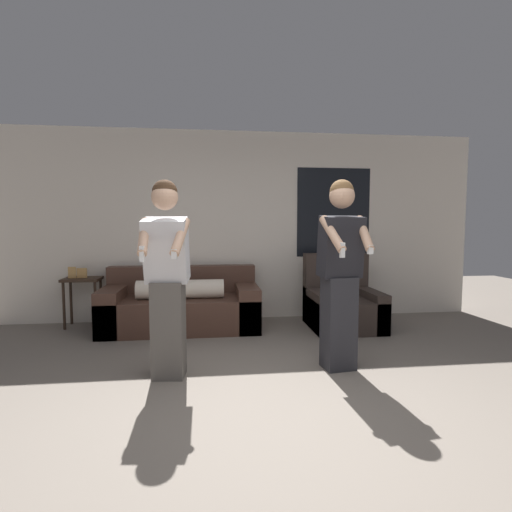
{
  "coord_description": "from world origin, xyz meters",
  "views": [
    {
      "loc": [
        -0.55,
        -2.64,
        1.4
      ],
      "look_at": [
        -0.1,
        0.97,
        1.09
      ],
      "focal_mm": 28.0,
      "sensor_mm": 36.0,
      "label": 1
    }
  ],
  "objects": [
    {
      "name": "wall_back",
      "position": [
        0.02,
        3.15,
        1.35
      ],
      "size": [
        6.87,
        0.07,
        2.7
      ],
      "color": "silver",
      "rests_on": "ground_plane"
    },
    {
      "name": "person_right",
      "position": [
        0.7,
        0.96,
        0.94
      ],
      "size": [
        0.45,
        0.51,
        1.8
      ],
      "color": "#28282D",
      "rests_on": "ground_plane"
    },
    {
      "name": "armchair",
      "position": [
        1.25,
        2.45,
        0.3
      ],
      "size": [
        0.89,
        0.92,
        0.97
      ],
      "color": "#332823",
      "rests_on": "ground_plane"
    },
    {
      "name": "side_table",
      "position": [
        -2.22,
        2.91,
        0.54
      ],
      "size": [
        0.48,
        0.36,
        0.81
      ],
      "color": "#332319",
      "rests_on": "ground_plane"
    },
    {
      "name": "ground_plane",
      "position": [
        0.0,
        0.0,
        0.0
      ],
      "size": [
        14.0,
        14.0,
        0.0
      ],
      "primitive_type": "plane",
      "color": "slate"
    },
    {
      "name": "couch",
      "position": [
        -0.89,
        2.64,
        0.3
      ],
      "size": [
        2.01,
        0.93,
        0.8
      ],
      "color": "#472D23",
      "rests_on": "ground_plane"
    },
    {
      "name": "person_left",
      "position": [
        -0.9,
        0.93,
        0.93
      ],
      "size": [
        0.44,
        0.53,
        1.77
      ],
      "color": "#56514C",
      "rests_on": "ground_plane"
    }
  ]
}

